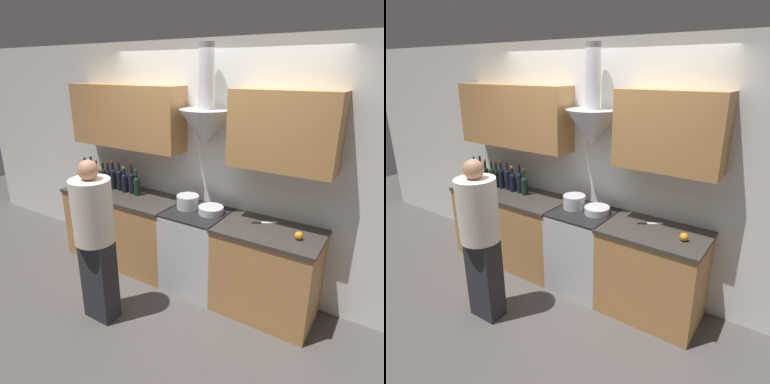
% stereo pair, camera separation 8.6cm
% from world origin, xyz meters
% --- Properties ---
extents(ground_plane, '(12.00, 12.00, 0.00)m').
position_xyz_m(ground_plane, '(0.00, 0.00, 0.00)').
color(ground_plane, '#4C4744').
extents(wall_back, '(8.40, 0.53, 2.60)m').
position_xyz_m(wall_back, '(-0.09, 0.61, 1.47)').
color(wall_back, white).
rests_on(wall_back, ground_plane).
extents(counter_left, '(1.52, 0.62, 0.90)m').
position_xyz_m(counter_left, '(-1.06, 0.34, 0.45)').
color(counter_left, '#B27F47').
rests_on(counter_left, ground_plane).
extents(counter_right, '(0.99, 0.62, 0.90)m').
position_xyz_m(counter_right, '(0.80, 0.34, 0.45)').
color(counter_right, '#B27F47').
rests_on(counter_right, ground_plane).
extents(stove_range, '(0.63, 0.60, 0.90)m').
position_xyz_m(stove_range, '(0.00, 0.34, 0.46)').
color(stove_range, silver).
rests_on(stove_range, ground_plane).
extents(wine_bottle_0, '(0.07, 0.07, 0.34)m').
position_xyz_m(wine_bottle_0, '(-1.73, 0.38, 1.04)').
color(wine_bottle_0, black).
rests_on(wine_bottle_0, counter_left).
extents(wine_bottle_1, '(0.07, 0.07, 0.36)m').
position_xyz_m(wine_bottle_1, '(-1.63, 0.40, 1.05)').
color(wine_bottle_1, black).
rests_on(wine_bottle_1, counter_left).
extents(wine_bottle_2, '(0.08, 0.08, 0.32)m').
position_xyz_m(wine_bottle_2, '(-1.55, 0.40, 1.03)').
color(wine_bottle_2, black).
rests_on(wine_bottle_2, counter_left).
extents(wine_bottle_3, '(0.07, 0.07, 0.33)m').
position_xyz_m(wine_bottle_3, '(-1.44, 0.41, 1.03)').
color(wine_bottle_3, black).
rests_on(wine_bottle_3, counter_left).
extents(wine_bottle_4, '(0.07, 0.07, 0.33)m').
position_xyz_m(wine_bottle_4, '(-1.34, 0.40, 1.03)').
color(wine_bottle_4, black).
rests_on(wine_bottle_4, counter_left).
extents(wine_bottle_5, '(0.07, 0.07, 0.36)m').
position_xyz_m(wine_bottle_5, '(-1.26, 0.40, 1.04)').
color(wine_bottle_5, black).
rests_on(wine_bottle_5, counter_left).
extents(wine_bottle_6, '(0.07, 0.07, 0.35)m').
position_xyz_m(wine_bottle_6, '(-1.16, 0.41, 1.04)').
color(wine_bottle_6, black).
rests_on(wine_bottle_6, counter_left).
extents(wine_bottle_7, '(0.08, 0.08, 0.32)m').
position_xyz_m(wine_bottle_7, '(-1.07, 0.39, 1.03)').
color(wine_bottle_7, black).
rests_on(wine_bottle_7, counter_left).
extents(wine_bottle_8, '(0.07, 0.07, 0.36)m').
position_xyz_m(wine_bottle_8, '(-0.96, 0.40, 1.04)').
color(wine_bottle_8, black).
rests_on(wine_bottle_8, counter_left).
extents(wine_bottle_9, '(0.08, 0.08, 0.32)m').
position_xyz_m(wine_bottle_9, '(-0.87, 0.39, 1.03)').
color(wine_bottle_9, black).
rests_on(wine_bottle_9, counter_left).
extents(stock_pot, '(0.24, 0.24, 0.14)m').
position_xyz_m(stock_pot, '(-0.14, 0.38, 0.97)').
color(stock_pot, silver).
rests_on(stock_pot, stove_range).
extents(mixing_bowl, '(0.26, 0.26, 0.07)m').
position_xyz_m(mixing_bowl, '(0.14, 0.38, 0.94)').
color(mixing_bowl, silver).
rests_on(mixing_bowl, stove_range).
extents(orange_fruit, '(0.07, 0.07, 0.07)m').
position_xyz_m(orange_fruit, '(1.08, 0.29, 0.94)').
color(orange_fruit, orange).
rests_on(orange_fruit, counter_right).
extents(chefs_knife, '(0.22, 0.16, 0.01)m').
position_xyz_m(chefs_knife, '(0.70, 0.45, 0.91)').
color(chefs_knife, silver).
rests_on(chefs_knife, counter_right).
extents(person_foreground_left, '(0.36, 0.36, 1.59)m').
position_xyz_m(person_foreground_left, '(-0.52, -0.59, 0.87)').
color(person_foreground_left, '#28282D').
rests_on(person_foreground_left, ground_plane).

